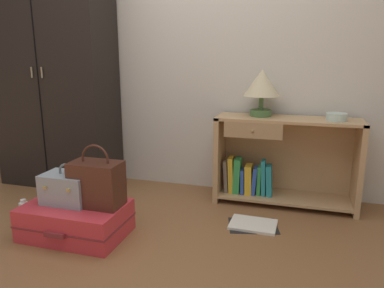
# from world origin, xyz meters

# --- Properties ---
(ground_plane) EXTENTS (9.00, 9.00, 0.00)m
(ground_plane) POSITION_xyz_m (0.00, 0.00, 0.00)
(ground_plane) COLOR brown
(back_wall) EXTENTS (6.40, 0.10, 2.60)m
(back_wall) POSITION_xyz_m (0.00, 1.50, 1.30)
(back_wall) COLOR beige
(back_wall) RESTS_ON ground_plane
(wardrobe) EXTENTS (1.05, 0.47, 2.07)m
(wardrobe) POSITION_xyz_m (-1.27, 1.20, 1.03)
(wardrobe) COLOR black
(wardrobe) RESTS_ON ground_plane
(bookshelf) EXTENTS (1.10, 0.36, 0.70)m
(bookshelf) POSITION_xyz_m (0.71, 1.27, 0.34)
(bookshelf) COLOR tan
(bookshelf) RESTS_ON ground_plane
(table_lamp) EXTENTS (0.29, 0.29, 0.37)m
(table_lamp) POSITION_xyz_m (0.56, 1.29, 0.95)
(table_lamp) COLOR #4C7542
(table_lamp) RESTS_ON bookshelf
(bowl) EXTENTS (0.15, 0.15, 0.06)m
(bowl) POSITION_xyz_m (1.12, 1.23, 0.73)
(bowl) COLOR silver
(bowl) RESTS_ON bookshelf
(suitcase_large) EXTENTS (0.67, 0.45, 0.22)m
(suitcase_large) POSITION_xyz_m (-0.52, 0.30, 0.11)
(suitcase_large) COLOR #D1333D
(suitcase_large) RESTS_ON ground_plane
(train_case) EXTENTS (0.31, 0.22, 0.27)m
(train_case) POSITION_xyz_m (-0.58, 0.32, 0.32)
(train_case) COLOR #8E99A3
(train_case) RESTS_ON suitcase_large
(handbag) EXTENTS (0.33, 0.19, 0.41)m
(handbag) POSITION_xyz_m (-0.37, 0.34, 0.37)
(handbag) COLOR #472319
(handbag) RESTS_ON suitcase_large
(bottle) EXTENTS (0.06, 0.06, 0.18)m
(bottle) POSITION_xyz_m (-0.98, 0.35, 0.08)
(bottle) COLOR white
(bottle) RESTS_ON ground_plane
(open_book_on_floor) EXTENTS (0.39, 0.32, 0.02)m
(open_book_on_floor) POSITION_xyz_m (0.59, 0.77, 0.01)
(open_book_on_floor) COLOR white
(open_book_on_floor) RESTS_ON ground_plane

